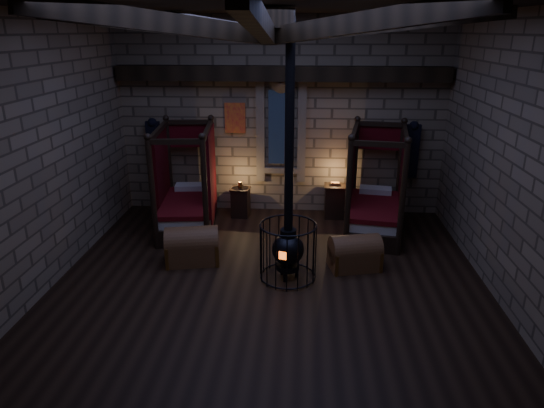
# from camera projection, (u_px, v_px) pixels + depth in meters

# --- Properties ---
(room) EXTENTS (7.02, 7.02, 4.29)m
(room) POSITION_uv_depth(u_px,v_px,m) (270.00, 42.00, 6.69)
(room) COLOR black
(room) RESTS_ON ground
(bed_left) EXTENTS (1.26, 2.10, 2.09)m
(bed_left) POSITION_uv_depth(u_px,v_px,m) (188.00, 204.00, 10.00)
(bed_left) COLOR black
(bed_left) RESTS_ON ground
(bed_right) EXTENTS (1.35, 2.14, 2.10)m
(bed_right) POSITION_uv_depth(u_px,v_px,m) (374.00, 207.00, 9.79)
(bed_right) COLOR black
(bed_right) RESTS_ON ground
(trunk_left) EXTENTS (1.01, 0.75, 0.67)m
(trunk_left) POSITION_uv_depth(u_px,v_px,m) (192.00, 246.00, 8.54)
(trunk_left) COLOR brown
(trunk_left) RESTS_ON ground
(trunk_right) EXTENTS (0.94, 0.71, 0.62)m
(trunk_right) POSITION_uv_depth(u_px,v_px,m) (355.00, 253.00, 8.33)
(trunk_right) COLOR brown
(trunk_right) RESTS_ON ground
(nightstand_left) EXTENTS (0.44, 0.42, 0.79)m
(nightstand_left) POSITION_uv_depth(u_px,v_px,m) (241.00, 202.00, 10.64)
(nightstand_left) COLOR black
(nightstand_left) RESTS_ON ground
(nightstand_right) EXTENTS (0.46, 0.44, 0.80)m
(nightstand_right) POSITION_uv_depth(u_px,v_px,m) (334.00, 201.00, 10.58)
(nightstand_right) COLOR black
(nightstand_right) RESTS_ON ground
(stove) EXTENTS (0.94, 0.94, 4.05)m
(stove) POSITION_uv_depth(u_px,v_px,m) (288.00, 245.00, 7.89)
(stove) COLOR black
(stove) RESTS_ON ground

